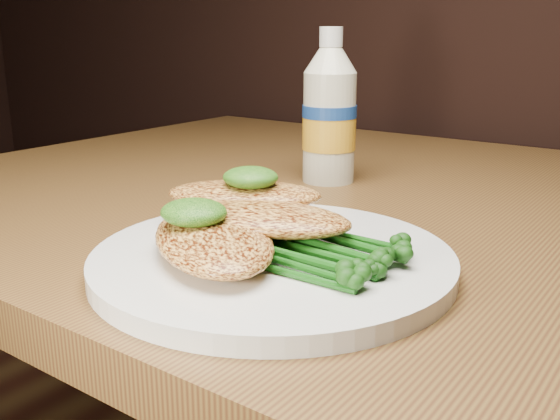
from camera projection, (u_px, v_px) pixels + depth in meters
The scene contains 8 objects.
plate at pixel (273, 260), 0.48m from camera, with size 0.27×0.27×0.01m, color silver.
chicken_front at pixel (213, 239), 0.46m from camera, with size 0.16×0.08×0.03m, color #EEA94B.
chicken_mid at pixel (260, 217), 0.49m from camera, with size 0.15×0.07×0.02m, color #EEA94B.
chicken_back at pixel (244, 194), 0.53m from camera, with size 0.13×0.07×0.02m, color #EEA94B.
pesto_front at pixel (194, 212), 0.46m from camera, with size 0.05×0.05×0.02m, color #073208.
pesto_back at pixel (251, 177), 0.52m from camera, with size 0.05×0.04×0.02m, color #073208.
broccolini_bundle at pixel (325, 249), 0.45m from camera, with size 0.13×0.10×0.02m, color #134C10, non-canonical shape.
mayo_bottle at pixel (330, 106), 0.73m from camera, with size 0.06×0.06×0.18m, color beige, non-canonical shape.
Camera 1 is at (0.26, 0.44, 0.93)m, focal length 40.32 mm.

